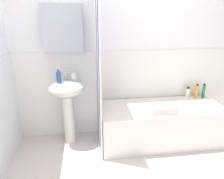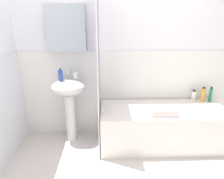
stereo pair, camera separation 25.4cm
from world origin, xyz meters
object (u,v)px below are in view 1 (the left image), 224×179
at_px(toothbrush_cup, 74,76).
at_px(bathtub, 160,124).
at_px(soap_dispenser, 59,77).
at_px(shampoo_bottle, 188,92).
at_px(towel_folded, 163,109).
at_px(lotion_bottle, 197,91).
at_px(sink, 67,99).
at_px(body_wash_bottle, 204,91).

xyz_separation_m(toothbrush_cup, bathtub, (1.13, -0.20, -0.65)).
xyz_separation_m(soap_dispenser, bathtub, (1.30, -0.11, -0.68)).
height_order(shampoo_bottle, towel_folded, shampoo_bottle).
height_order(soap_dispenser, bathtub, soap_dispenser).
distance_m(bathtub, lotion_bottle, 0.74).
bearing_deg(towel_folded, bathtub, 74.05).
xyz_separation_m(sink, soap_dispenser, (-0.08, -0.02, 0.30)).
distance_m(sink, shampoo_bottle, 1.72).
height_order(soap_dispenser, towel_folded, soap_dispenser).
bearing_deg(lotion_bottle, towel_folded, -148.69).
relative_size(soap_dispenser, shampoo_bottle, 1.05).
distance_m(bathtub, body_wash_bottle, 0.83).
bearing_deg(lotion_bottle, body_wash_bottle, -4.90).
bearing_deg(body_wash_bottle, soap_dispenser, -176.78).
relative_size(sink, soap_dispenser, 5.31).
height_order(body_wash_bottle, lotion_bottle, body_wash_bottle).
bearing_deg(toothbrush_cup, bathtub, -10.03).
bearing_deg(soap_dispenser, toothbrush_cup, 25.42).
bearing_deg(body_wash_bottle, toothbrush_cup, -179.11).
distance_m(soap_dispenser, body_wash_bottle, 2.04).
bearing_deg(body_wash_bottle, towel_folded, -152.77).
relative_size(soap_dispenser, bathtub, 0.10).
relative_size(soap_dispenser, toothbrush_cup, 1.90).
relative_size(toothbrush_cup, shampoo_bottle, 0.55).
bearing_deg(sink, body_wash_bottle, 2.70).
relative_size(body_wash_bottle, towel_folded, 0.65).
relative_size(soap_dispenser, towel_folded, 0.51).
distance_m(sink, toothbrush_cup, 0.30).
xyz_separation_m(sink, lotion_bottle, (1.83, 0.10, -0.02)).
bearing_deg(lotion_bottle, soap_dispenser, -176.35).
xyz_separation_m(body_wash_bottle, towel_folded, (-0.75, -0.39, -0.06)).
distance_m(bathtub, towel_folded, 0.34).
relative_size(body_wash_bottle, shampoo_bottle, 1.35).
distance_m(body_wash_bottle, lotion_bottle, 0.10).
bearing_deg(shampoo_bottle, toothbrush_cup, -177.52).
height_order(toothbrush_cup, shampoo_bottle, toothbrush_cup).
height_order(body_wash_bottle, shampoo_bottle, body_wash_bottle).
height_order(sink, bathtub, sink).
relative_size(sink, towel_folded, 2.69).
bearing_deg(lotion_bottle, toothbrush_cup, -178.77).
relative_size(sink, body_wash_bottle, 4.13).
height_order(sink, toothbrush_cup, toothbrush_cup).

